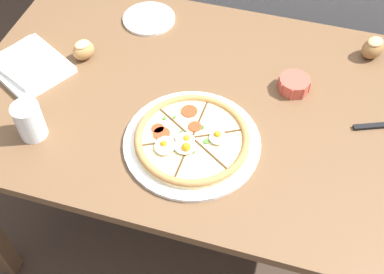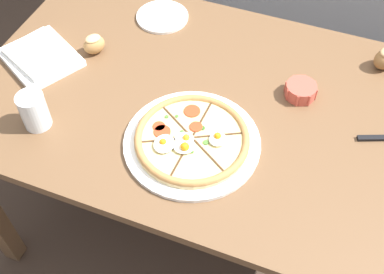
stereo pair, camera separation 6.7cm
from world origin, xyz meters
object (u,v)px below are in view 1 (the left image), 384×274
dining_table (215,122)px  water_glass (30,122)px  bread_piece_mid (373,48)px  side_saucer (149,19)px  ramekin_bowl (294,84)px  pizza (192,140)px  napkin_folded (29,65)px  bread_piece_near (83,50)px

dining_table → water_glass: size_ratio=13.68×
water_glass → dining_table: bearing=29.8°
bread_piece_mid → side_saucer: 0.74m
ramekin_bowl → water_glass: 0.76m
pizza → ramekin_bowl: 0.37m
pizza → napkin_folded: (-0.56, 0.14, -0.00)m
pizza → ramekin_bowl: (0.23, 0.28, 0.00)m
dining_table → pizza: size_ratio=3.99×
napkin_folded → pizza: bearing=-14.1°
ramekin_bowl → side_saucer: size_ratio=0.54×
ramekin_bowl → bread_piece_near: 0.66m
napkin_folded → ramekin_bowl: bearing=10.2°
bread_piece_near → bread_piece_mid: size_ratio=0.91×
napkin_folded → bread_piece_near: bearing=34.1°
side_saucer → pizza: bearing=-58.5°
napkin_folded → water_glass: (0.13, -0.23, 0.03)m
bread_piece_near → side_saucer: 0.27m
ramekin_bowl → napkin_folded: size_ratio=0.33×
pizza → bread_piece_near: 0.48m
dining_table → bread_piece_near: bearing=171.9°
dining_table → bread_piece_mid: bearing=37.6°
napkin_folded → bread_piece_mid: (1.01, 0.36, 0.02)m
water_glass → pizza: bearing=11.5°
pizza → bread_piece_mid: 0.67m
bread_piece_mid → bread_piece_near: bearing=-163.3°
dining_table → pizza: (-0.03, -0.17, 0.11)m
water_glass → side_saucer: (0.14, 0.56, -0.04)m
bread_piece_mid → water_glass: bearing=-146.3°
napkin_folded → dining_table: bearing=3.1°
pizza → dining_table: bearing=81.6°
pizza → side_saucer: 0.56m
ramekin_bowl → water_glass: (-0.66, -0.37, 0.03)m
pizza → ramekin_bowl: bearing=50.7°
pizza → bread_piece_mid: size_ratio=3.87×
bread_piece_mid → water_glass: (-0.87, -0.58, 0.01)m
pizza → napkin_folded: bearing=165.9°
ramekin_bowl → water_glass: bearing=-150.7°
pizza → side_saucer: bearing=121.5°
ramekin_bowl → side_saucer: ramekin_bowl is taller
pizza → side_saucer: (-0.29, 0.47, -0.01)m
dining_table → bread_piece_near: 0.47m
dining_table → water_glass: water_glass is taller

